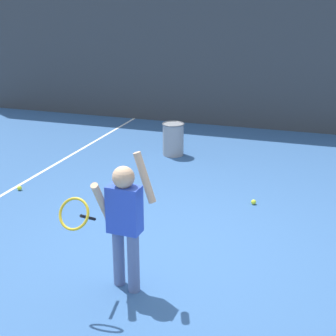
# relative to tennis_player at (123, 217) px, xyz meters

# --- Properties ---
(ground_plane) EXTENTS (20.00, 20.00, 0.00)m
(ground_plane) POSITION_rel_tennis_player_xyz_m (0.12, 0.92, -0.73)
(ground_plane) COLOR #335B93
(court_line_sideline) EXTENTS (0.05, 9.00, 0.00)m
(court_line_sideline) POSITION_rel_tennis_player_xyz_m (-2.53, 1.92, -0.72)
(court_line_sideline) COLOR white
(court_line_sideline) RESTS_ON ground
(back_fence_windscreen) EXTENTS (13.57, 0.08, 3.46)m
(back_fence_windscreen) POSITION_rel_tennis_player_xyz_m (0.12, 6.40, 1.01)
(back_fence_windscreen) COLOR #383D42
(back_fence_windscreen) RESTS_ON ground
(fence_post_1) EXTENTS (0.09, 0.09, 3.61)m
(fence_post_1) POSITION_rel_tennis_player_xyz_m (-3.19, 6.46, 1.08)
(fence_post_1) COLOR slate
(fence_post_1) RESTS_ON ground
(fence_post_2) EXTENTS (0.09, 0.09, 3.61)m
(fence_post_2) POSITION_rel_tennis_player_xyz_m (0.12, 6.46, 1.08)
(fence_post_2) COLOR slate
(fence_post_2) RESTS_ON ground
(tennis_player) EXTENTS (0.73, 0.58, 1.35)m
(tennis_player) POSITION_rel_tennis_player_xyz_m (0.00, 0.00, 0.00)
(tennis_player) COLOR slate
(tennis_player) RESTS_ON ground
(ball_hopper) EXTENTS (0.38, 0.38, 0.56)m
(ball_hopper) POSITION_rel_tennis_player_xyz_m (-0.85, 4.07, -0.44)
(ball_hopper) COLOR gray
(ball_hopper) RESTS_ON ground
(tennis_ball_0) EXTENTS (0.07, 0.07, 0.07)m
(tennis_ball_0) POSITION_rel_tennis_player_xyz_m (0.83, 2.36, -0.69)
(tennis_ball_0) COLOR #CCE033
(tennis_ball_0) RESTS_ON ground
(tennis_ball_1) EXTENTS (0.07, 0.07, 0.07)m
(tennis_ball_1) POSITION_rel_tennis_player_xyz_m (-0.55, 1.62, -0.69)
(tennis_ball_1) COLOR #CCE033
(tennis_ball_1) RESTS_ON ground
(tennis_ball_2) EXTENTS (0.07, 0.07, 0.07)m
(tennis_ball_2) POSITION_rel_tennis_player_xyz_m (-2.40, 1.80, -0.69)
(tennis_ball_2) COLOR #CCE033
(tennis_ball_2) RESTS_ON ground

